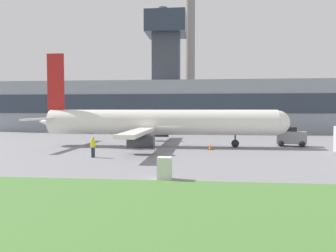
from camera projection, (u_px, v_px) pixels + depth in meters
name	position (u px, v px, depth m)	size (l,w,h in m)	color
ground_plane	(170.00, 147.00, 37.59)	(400.00, 400.00, 0.00)	gray
terminal_building	(183.00, 103.00, 67.18)	(75.70, 13.70, 23.80)	#8C939E
smokestack_left	(163.00, 66.00, 96.05)	(2.71, 2.71, 33.99)	gray
smokestack_right	(190.00, 57.00, 99.02)	(3.42, 3.42, 39.94)	gray
airplane	(156.00, 123.00, 38.04)	(29.39, 24.95, 10.95)	white
pushback_tug	(291.00, 138.00, 38.33)	(3.53, 2.63, 2.24)	gray
ground_crew_person	(93.00, 147.00, 29.34)	(0.58, 0.58, 1.88)	#23283D
traffic_cone_near_nose	(210.00, 147.00, 34.98)	(0.59, 0.59, 0.59)	black
utility_cabinet	(165.00, 168.00, 20.13)	(0.87, 0.84, 1.38)	silver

